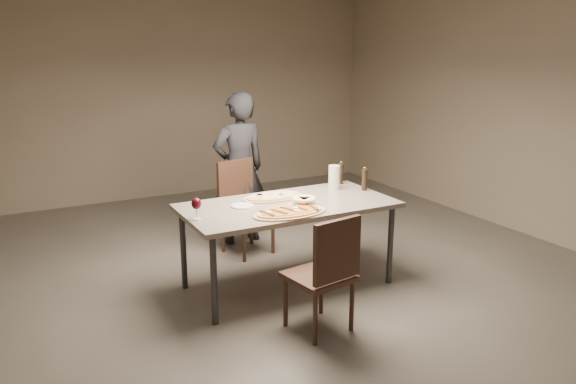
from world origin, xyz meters
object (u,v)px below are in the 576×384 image
zucchini_pizza (290,212)px  pepper_mill_left (341,173)px  ham_pizza (273,197)px  diner (239,168)px  bread_basket (304,201)px  chair_far (242,201)px  chair_near (327,269)px  carafe (334,177)px  dining_table (288,210)px

zucchini_pizza → pepper_mill_left: pepper_mill_left is taller
ham_pizza → diner: bearing=84.9°
ham_pizza → bread_basket: bread_basket is taller
ham_pizza → chair_far: chair_far is taller
bread_basket → chair_near: chair_near is taller
carafe → chair_near: (-0.76, -1.11, -0.36)m
zucchini_pizza → carafe: (0.74, 0.52, 0.09)m
zucchini_pizza → pepper_mill_left: size_ratio=2.87×
bread_basket → chair_far: 1.15m
pepper_mill_left → chair_far: bearing=142.2°
chair_far → diner: diner is taller
dining_table → ham_pizza: size_ratio=3.24×
zucchini_pizza → chair_far: (0.13, 1.27, -0.25)m
chair_near → chair_far: size_ratio=0.97×
ham_pizza → diner: (0.13, 1.06, 0.03)m
ham_pizza → pepper_mill_left: bearing=14.2°
bread_basket → diner: (0.00, 1.39, 0.00)m
pepper_mill_left → chair_far: (-0.78, 0.61, -0.33)m
chair_far → diner: size_ratio=0.58×
ham_pizza → carafe: (0.65, 0.03, 0.09)m
chair_near → diner: (0.24, 2.14, 0.29)m
dining_table → diner: 1.27m
zucchini_pizza → bread_basket: size_ratio=3.02×
dining_table → diner: bearing=85.9°
carafe → chair_near: carafe is taller
carafe → chair_far: bearing=129.4°
zucchini_pizza → chair_far: chair_far is taller
bread_basket → chair_far: chair_far is taller
diner → bread_basket: bearing=86.2°
dining_table → chair_far: size_ratio=1.94×
zucchini_pizza → ham_pizza: zucchini_pizza is taller
diner → zucchini_pizza: bearing=78.2°
dining_table → bread_basket: (0.09, -0.12, 0.10)m
pepper_mill_left → diner: size_ratio=0.14×
ham_pizza → carafe: size_ratio=2.51×
dining_table → ham_pizza: 0.22m
zucchini_pizza → chair_near: 0.65m
dining_table → zucchini_pizza: 0.32m
pepper_mill_left → diner: 1.12m
ham_pizza → chair_far: (0.04, 0.78, -0.24)m
dining_table → carafe: size_ratio=8.12×
pepper_mill_left → bread_basket: bearing=-143.9°
chair_near → diner: diner is taller
ham_pizza → pepper_mill_left: size_ratio=2.56×
pepper_mill_left → carafe: bearing=-139.5°
dining_table → ham_pizza: bearing=101.4°
ham_pizza → bread_basket: size_ratio=2.69×
bread_basket → pepper_mill_left: (0.69, 0.50, 0.06)m
dining_table → carafe: 0.68m
ham_pizza → chair_near: chair_near is taller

